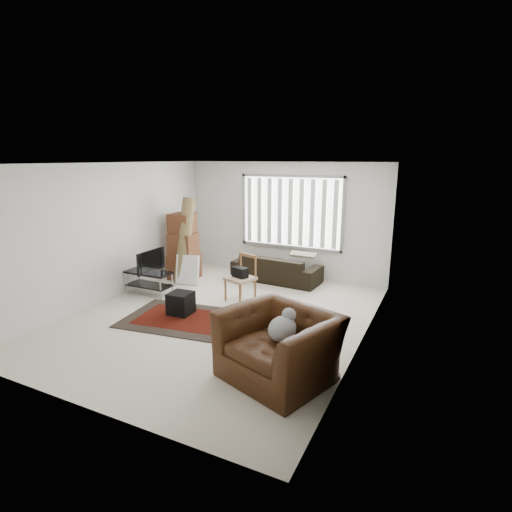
{
  "coord_description": "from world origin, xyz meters",
  "views": [
    {
      "loc": [
        3.52,
        -5.77,
        2.79
      ],
      "look_at": [
        0.45,
        0.57,
        1.05
      ],
      "focal_mm": 28.0,
      "sensor_mm": 36.0,
      "label": 1
    }
  ],
  "objects_px": {
    "armchair": "(279,341)",
    "sofa": "(276,264)",
    "tv_stand": "(149,278)",
    "side_chair": "(241,276)",
    "moving_boxes": "(183,249)"
  },
  "relations": [
    {
      "from": "moving_boxes",
      "to": "armchair",
      "type": "height_order",
      "value": "moving_boxes"
    },
    {
      "from": "tv_stand",
      "to": "moving_boxes",
      "type": "height_order",
      "value": "moving_boxes"
    },
    {
      "from": "sofa",
      "to": "armchair",
      "type": "distance_m",
      "value": 4.21
    },
    {
      "from": "tv_stand",
      "to": "side_chair",
      "type": "distance_m",
      "value": 1.97
    },
    {
      "from": "tv_stand",
      "to": "side_chair",
      "type": "relative_size",
      "value": 1.07
    },
    {
      "from": "moving_boxes",
      "to": "armchair",
      "type": "bearing_deg",
      "value": -39.75
    },
    {
      "from": "moving_boxes",
      "to": "side_chair",
      "type": "xyz_separation_m",
      "value": [
        1.93,
        -0.77,
        -0.21
      ]
    },
    {
      "from": "sofa",
      "to": "armchair",
      "type": "relative_size",
      "value": 1.22
    },
    {
      "from": "tv_stand",
      "to": "armchair",
      "type": "bearing_deg",
      "value": -26.29
    },
    {
      "from": "armchair",
      "to": "sofa",
      "type": "bearing_deg",
      "value": 133.07
    },
    {
      "from": "tv_stand",
      "to": "sofa",
      "type": "relative_size",
      "value": 0.48
    },
    {
      "from": "moving_boxes",
      "to": "armchair",
      "type": "distance_m",
      "value": 4.83
    },
    {
      "from": "sofa",
      "to": "side_chair",
      "type": "bearing_deg",
      "value": 89.47
    },
    {
      "from": "armchair",
      "to": "moving_boxes",
      "type": "bearing_deg",
      "value": 159.91
    },
    {
      "from": "moving_boxes",
      "to": "side_chair",
      "type": "relative_size",
      "value": 1.66
    }
  ]
}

